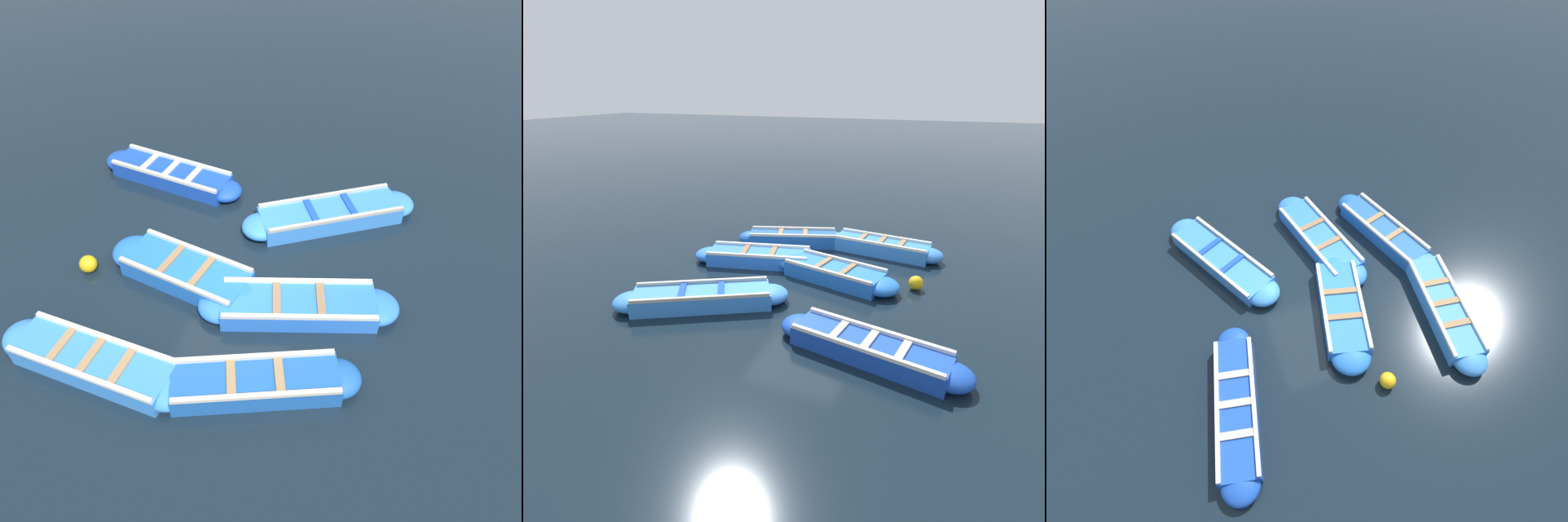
% 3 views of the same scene
% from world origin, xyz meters
% --- Properties ---
extents(ground_plane, '(120.00, 120.00, 0.00)m').
position_xyz_m(ground_plane, '(0.00, 0.00, 0.00)').
color(ground_plane, black).
extents(boat_tucked, '(1.76, 3.42, 0.46)m').
position_xyz_m(boat_tucked, '(-2.29, -1.19, 0.20)').
color(boat_tucked, '#1E59AD').
rests_on(boat_tucked, ground).
extents(boat_end_of_row, '(1.67, 3.70, 0.43)m').
position_xyz_m(boat_end_of_row, '(-0.57, -1.51, 0.18)').
color(boat_end_of_row, blue).
rests_on(boat_end_of_row, ground).
extents(boat_near_quay, '(1.34, 3.63, 0.42)m').
position_xyz_m(boat_near_quay, '(2.53, 2.15, 0.18)').
color(boat_near_quay, '#1947B7').
rests_on(boat_near_quay, ground).
extents(boat_bow_out, '(1.13, 3.53, 0.46)m').
position_xyz_m(boat_bow_out, '(-2.59, 1.45, 0.20)').
color(boat_bow_out, '#3884E0').
rests_on(boat_bow_out, ground).
extents(boat_outer_left, '(1.60, 3.45, 0.44)m').
position_xyz_m(boat_outer_left, '(-0.32, 0.70, 0.19)').
color(boat_outer_left, blue).
rests_on(boat_outer_left, ground).
extents(boat_broadside, '(2.58, 3.74, 0.44)m').
position_xyz_m(boat_broadside, '(2.05, -1.64, 0.19)').
color(boat_broadside, '#3884E0').
rests_on(boat_broadside, ground).
extents(buoy_orange_near, '(0.34, 0.34, 0.34)m').
position_xyz_m(buoy_orange_near, '(-0.58, 2.64, 0.17)').
color(buoy_orange_near, '#EAB214').
rests_on(buoy_orange_near, ground).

